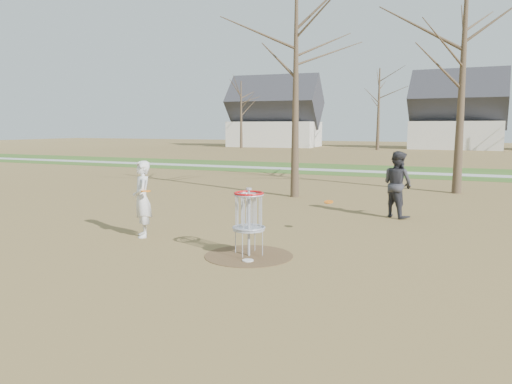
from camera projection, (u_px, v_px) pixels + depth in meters
ground at (249, 256)px, 10.11m from camera, size 160.00×160.00×0.00m
green_band at (398, 171)px, 29.17m from camera, size 160.00×8.00×0.01m
footpath at (395, 172)px, 28.26m from camera, size 160.00×1.50×0.01m
dirt_circle at (249, 256)px, 10.11m from camera, size 1.80×1.80×0.01m
player_standing at (142, 199)px, 11.75m from camera, size 0.76×0.78×1.81m
player_throwing at (397, 184)px, 14.31m from camera, size 1.18×1.13×1.91m
disc_grounded at (248, 260)px, 9.69m from camera, size 0.22×0.22×0.02m
discs_in_play at (244, 197)px, 11.74m from camera, size 3.86×2.58×0.40m
disc_golf_basket at (249, 211)px, 9.99m from camera, size 0.64×0.64×1.35m
bare_trees at (448, 93)px, 41.18m from camera, size 52.62×44.98×9.00m
houses_row at (479, 118)px, 55.63m from camera, size 56.51×10.01×7.26m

